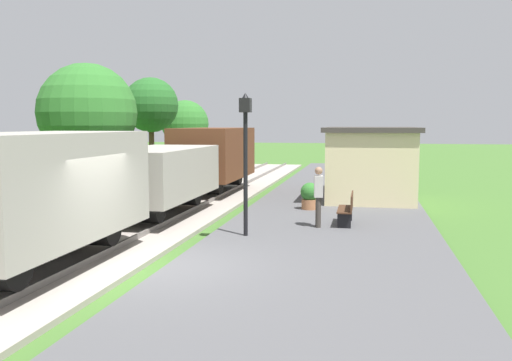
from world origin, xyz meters
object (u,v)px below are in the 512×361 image
object	(u,v)px
station_hut	(371,162)
tree_field_left	(151,105)
potted_planter	(310,195)
tree_field_distant	(185,124)
lamp_post_near	(245,138)
freight_train	(159,172)
tree_trackside_far	(88,113)
person_waiting	(318,194)
bench_near_hut	(348,208)

from	to	relation	value
station_hut	tree_field_left	xyz separation A→B (m)	(-11.18, 4.74, 2.46)
potted_planter	tree_field_left	world-z (taller)	tree_field_left
station_hut	tree_field_distant	world-z (taller)	tree_field_distant
lamp_post_near	freight_train	bearing A→B (deg)	140.26
tree_field_left	tree_field_distant	xyz separation A→B (m)	(-0.46, 6.71, -0.95)
potted_planter	freight_train	bearing A→B (deg)	-159.63
freight_train	potted_planter	distance (m)	5.15
tree_trackside_far	lamp_post_near	bearing A→B (deg)	-37.44
freight_train	station_hut	world-z (taller)	station_hut
lamp_post_near	tree_trackside_far	xyz separation A→B (m)	(-7.58, 5.81, 0.78)
freight_train	tree_field_left	distance (m)	11.25
potted_planter	lamp_post_near	bearing A→B (deg)	-104.09
freight_train	tree_field_left	bearing A→B (deg)	113.53
potted_planter	lamp_post_near	distance (m)	5.31
person_waiting	tree_field_left	xyz separation A→B (m)	(-9.70, 11.45, 2.93)
person_waiting	potted_planter	distance (m)	3.25
freight_train	bench_near_hut	world-z (taller)	freight_train
potted_planter	lamp_post_near	xyz separation A→B (m)	(-1.19, -4.74, 2.08)
tree_trackside_far	tree_field_left	world-z (taller)	tree_field_left
lamp_post_near	tree_field_left	xyz separation A→B (m)	(-7.95, 13.02, 1.31)
tree_field_distant	person_waiting	bearing A→B (deg)	-60.78
potted_planter	lamp_post_near	size ratio (longest dim) A/B	0.25
bench_near_hut	tree_trackside_far	distance (m)	11.15
potted_planter	tree_field_distant	distance (m)	17.97
person_waiting	tree_field_distant	bearing A→B (deg)	-68.27
tree_field_distant	freight_train	bearing A→B (deg)	-73.91
potted_planter	tree_field_distant	bearing A→B (deg)	122.62
freight_train	person_waiting	world-z (taller)	freight_train
potted_planter	tree_field_distant	xyz separation A→B (m)	(-9.60, 14.99, 2.44)
bench_near_hut	potted_planter	distance (m)	2.93
bench_near_hut	tree_field_left	bearing A→B (deg)	134.00
station_hut	person_waiting	world-z (taller)	station_hut
lamp_post_near	tree_field_distant	distance (m)	21.45
station_hut	person_waiting	distance (m)	6.89
tree_trackside_far	tree_field_distant	xyz separation A→B (m)	(-0.82, 13.92, -0.43)
freight_train	tree_field_left	world-z (taller)	tree_field_left
freight_train	person_waiting	bearing A→B (deg)	-14.72
bench_near_hut	tree_field_distant	size ratio (longest dim) A/B	0.32
freight_train	tree_trackside_far	distance (m)	5.30
freight_train	lamp_post_near	xyz separation A→B (m)	(3.57, -2.97, 1.20)
tree_trackside_far	tree_field_distant	bearing A→B (deg)	93.39
station_hut	bench_near_hut	size ratio (longest dim) A/B	3.87
person_waiting	tree_field_left	size ratio (longest dim) A/B	0.31
person_waiting	tree_field_distant	world-z (taller)	tree_field_distant
person_waiting	tree_field_left	distance (m)	15.29
bench_near_hut	tree_trackside_far	bearing A→B (deg)	160.15
freight_train	bench_near_hut	xyz separation A→B (m)	(6.12, -0.82, -0.88)
potted_planter	tree_trackside_far	bearing A→B (deg)	173.06
freight_train	station_hut	distance (m)	8.63
freight_train	tree_trackside_far	xyz separation A→B (m)	(-4.01, 2.84, 1.99)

